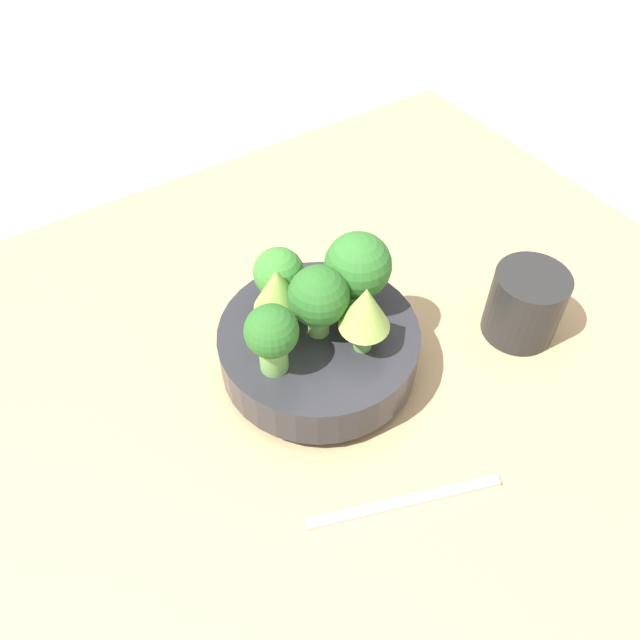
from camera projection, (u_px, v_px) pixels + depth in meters
name	position (u px, v px, depth m)	size (l,w,h in m)	color
ground_plane	(341.00, 375.00, 0.75)	(6.00, 6.00, 0.00)	silver
table	(341.00, 366.00, 0.73)	(0.98, 0.85, 0.04)	tan
bowl	(320.00, 349.00, 0.68)	(0.22, 0.22, 0.06)	#28282D
broccoli_floret_right	(358.00, 267.00, 0.65)	(0.07, 0.07, 0.09)	#7AB256
romanesco_piece_far	(278.00, 292.00, 0.63)	(0.05, 0.05, 0.08)	#6BA34C
broccoli_floret_center	(320.00, 299.00, 0.62)	(0.06, 0.06, 0.09)	#6BA34C
romanesco_piece_near	(365.00, 310.00, 0.61)	(0.05, 0.05, 0.08)	#609347
broccoli_floret_left	(272.00, 335.00, 0.59)	(0.05, 0.05, 0.08)	#6BA34C
broccoli_floret_back	(279.00, 276.00, 0.65)	(0.05, 0.05, 0.08)	#6BA34C
cup	(525.00, 304.00, 0.71)	(0.08, 0.08, 0.09)	black
fork	(405.00, 502.00, 0.60)	(0.19, 0.07, 0.01)	silver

